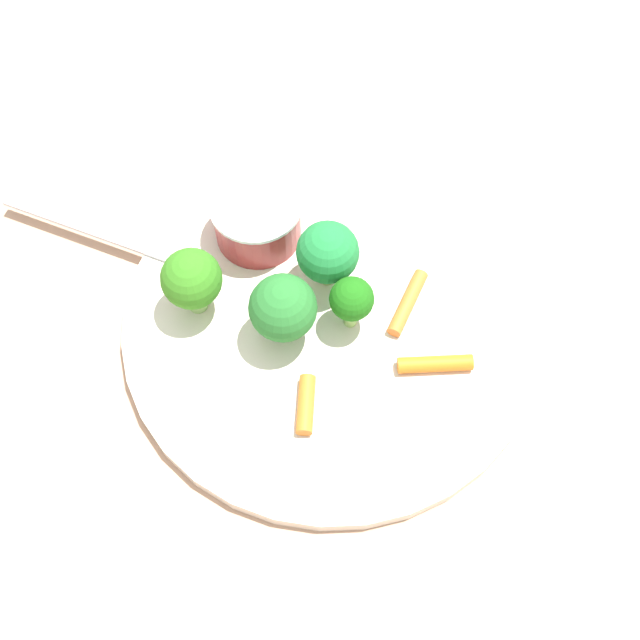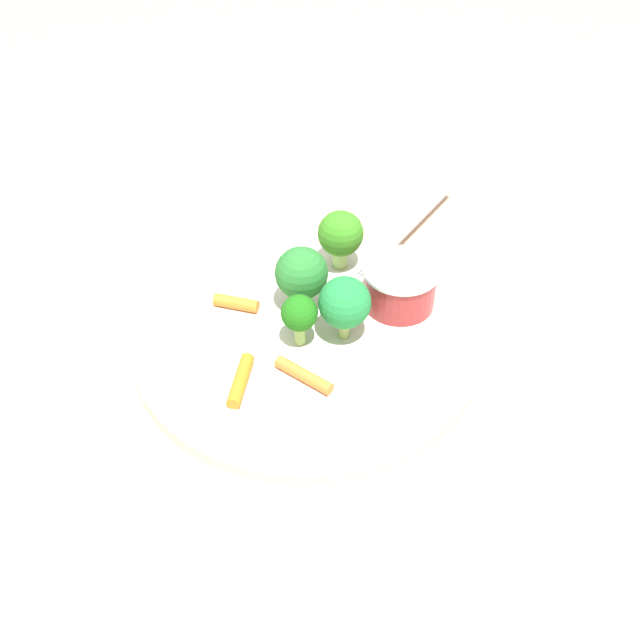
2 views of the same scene
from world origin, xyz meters
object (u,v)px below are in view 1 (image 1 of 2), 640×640
(broccoli_floret_2, at_px, (283,308))
(carrot_stick_1, at_px, (313,406))
(broccoli_floret_1, at_px, (192,280))
(carrot_stick_0, at_px, (435,364))
(fork, at_px, (113,239))
(carrot_stick_2, at_px, (408,303))
(sauce_cup, at_px, (257,218))
(plate, at_px, (332,322))
(broccoli_floret_3, at_px, (328,253))
(broccoli_floret_0, at_px, (350,304))

(broccoli_floret_2, height_order, carrot_stick_1, broccoli_floret_2)
(broccoli_floret_1, relative_size, carrot_stick_0, 1.14)
(fork, bearing_deg, carrot_stick_1, 62.46)
(fork, bearing_deg, carrot_stick_0, 80.50)
(carrot_stick_1, bearing_deg, broccoli_floret_1, -119.47)
(carrot_stick_0, height_order, carrot_stick_2, same)
(carrot_stick_1, distance_m, carrot_stick_2, 0.10)
(broccoli_floret_2, bearing_deg, sauce_cup, -151.21)
(plate, distance_m, carrot_stick_0, 0.08)
(broccoli_floret_1, bearing_deg, fork, -114.99)
(broccoli_floret_3, xyz_separation_m, carrot_stick_2, (0.01, 0.06, -0.03))
(broccoli_floret_3, bearing_deg, sauce_cup, -113.50)
(sauce_cup, height_order, carrot_stick_0, sauce_cup)
(broccoli_floret_1, height_order, carrot_stick_1, broccoli_floret_1)
(plate, bearing_deg, carrot_stick_2, 114.45)
(broccoli_floret_2, relative_size, broccoli_floret_3, 1.02)
(broccoli_floret_2, distance_m, broccoli_floret_3, 0.05)
(broccoli_floret_0, xyz_separation_m, carrot_stick_0, (0.02, 0.06, -0.03))
(fork, bearing_deg, broccoli_floret_1, 65.01)
(broccoli_floret_1, height_order, fork, broccoli_floret_1)
(plate, bearing_deg, carrot_stick_0, 75.83)
(plate, xyz_separation_m, fork, (-0.02, -0.17, 0.01))
(broccoli_floret_1, relative_size, carrot_stick_2, 1.10)
(broccoli_floret_1, bearing_deg, sauce_cup, 160.62)
(sauce_cup, relative_size, fork, 0.37)
(plate, height_order, broccoli_floret_1, broccoli_floret_1)
(carrot_stick_1, relative_size, carrot_stick_2, 0.76)
(carrot_stick_0, distance_m, carrot_stick_1, 0.09)
(sauce_cup, xyz_separation_m, broccoli_floret_3, (0.03, 0.06, 0.02))
(broccoli_floret_0, height_order, broccoli_floret_1, broccoli_floret_1)
(broccoli_floret_2, bearing_deg, carrot_stick_1, 33.89)
(broccoli_floret_0, distance_m, broccoli_floret_3, 0.04)
(sauce_cup, bearing_deg, broccoli_floret_3, 66.50)
(carrot_stick_1, xyz_separation_m, carrot_stick_2, (-0.09, 0.04, -0.00))
(sauce_cup, bearing_deg, broccoli_floret_1, -19.38)
(broccoli_floret_1, height_order, broccoli_floret_3, same)
(broccoli_floret_2, xyz_separation_m, carrot_stick_0, (-0.00, 0.11, -0.03))
(sauce_cup, distance_m, fork, 0.11)
(carrot_stick_0, relative_size, carrot_stick_1, 1.27)
(broccoli_floret_3, bearing_deg, broccoli_floret_2, -20.06)
(broccoli_floret_3, height_order, carrot_stick_1, broccoli_floret_3)
(carrot_stick_0, xyz_separation_m, carrot_stick_2, (-0.04, -0.03, -0.00))
(broccoli_floret_1, relative_size, carrot_stick_1, 1.45)
(fork, bearing_deg, broccoli_floret_3, 92.46)
(carrot_stick_1, bearing_deg, broccoli_floret_0, 172.93)
(plate, distance_m, broccoli_floret_3, 0.05)
(broccoli_floret_1, xyz_separation_m, carrot_stick_1, (0.06, 0.10, -0.03))
(fork, bearing_deg, plate, 82.63)
(broccoli_floret_2, bearing_deg, fork, -106.39)
(broccoli_floret_3, bearing_deg, broccoli_floret_0, 36.39)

